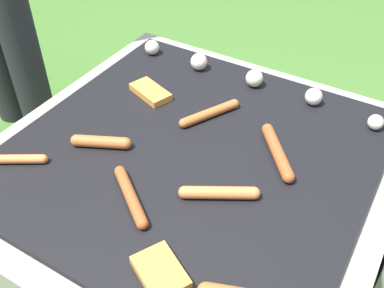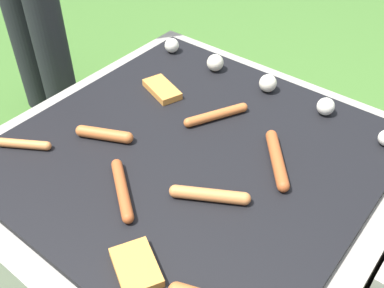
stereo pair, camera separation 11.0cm
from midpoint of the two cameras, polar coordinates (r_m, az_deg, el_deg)
The scene contains 11 objects.
ground_plane at distance 1.38m, azimuth 2.33°, elevation -12.16°, with size 14.00×14.00×0.00m, color #3D6628.
grill at distance 1.25m, azimuth 2.55°, elevation -7.19°, with size 0.97×0.97×0.36m.
sausage_front_right at distance 1.15m, azimuth -8.42°, elevation 1.12°, with size 0.14×0.08×0.03m.
sausage_front_left at distance 1.10m, azimuth 13.59°, elevation -2.03°, with size 0.14×0.17×0.03m.
sausage_front_center at distance 1.01m, azimuth -5.78°, elevation -5.92°, with size 0.16×0.13×0.03m.
sausage_back_left at distance 1.21m, azimuth 5.71°, elevation 3.60°, with size 0.10×0.17×0.03m.
sausage_mid_right at distance 1.17m, azimuth -18.12°, elevation -0.12°, with size 0.12×0.09×0.02m.
sausage_back_right at distance 0.99m, azimuth 5.46°, elevation -6.61°, with size 0.16×0.10×0.03m.
bread_slice_left at distance 0.88m, azimuth -3.45°, elevation -15.55°, with size 0.13×0.12×0.02m.
bread_slice_center at distance 1.31m, azimuth -1.42°, elevation 6.87°, with size 0.14×0.10×0.02m.
mushroom_row at distance 1.35m, azimuth 10.59°, elevation 7.93°, with size 0.77×0.07×0.05m.
Camera 2 is at (0.52, -0.65, 1.10)m, focal length 42.00 mm.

